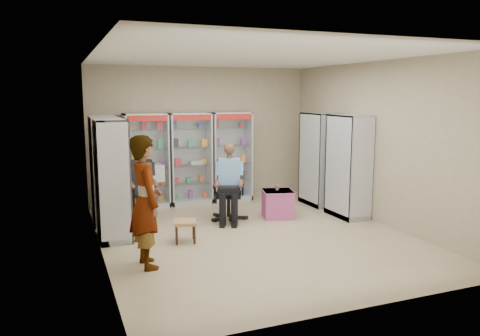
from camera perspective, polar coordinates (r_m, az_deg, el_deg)
name	(u,v)px	position (r m, az deg, el deg)	size (l,w,h in m)	color
floor	(253,235)	(8.10, 1.62, -8.21)	(6.00, 6.00, 0.00)	tan
room_shell	(254,120)	(7.75, 1.68, 5.83)	(5.02, 6.02, 3.01)	tan
cabinet_back_left	(147,161)	(10.10, -11.33, 0.86)	(0.90, 0.50, 2.00)	#B4B7BC
cabinet_back_mid	(190,159)	(10.30, -6.12, 1.15)	(0.90, 0.50, 2.00)	silver
cabinet_back_right	(231,157)	(10.59, -1.16, 1.41)	(0.90, 0.50, 2.00)	#A8ACAF
cabinet_right_far	(319,159)	(10.28, 9.61, 1.06)	(0.50, 0.90, 2.00)	silver
cabinet_right_near	(348,166)	(9.37, 13.07, 0.19)	(0.50, 0.90, 2.00)	#ACADB4
cabinet_left_far	(106,170)	(9.06, -16.07, -0.22)	(0.50, 0.90, 2.00)	#B8BBC0
cabinet_left_near	(112,180)	(7.98, -15.30, -1.40)	(0.50, 0.90, 2.00)	#B1B4B8
wooden_chair	(141,193)	(9.44, -11.93, -2.98)	(0.42, 0.42, 0.94)	#321A13
seated_customer	(141,183)	(9.35, -11.92, -1.84)	(0.44, 0.60, 1.34)	black
office_chair	(229,192)	(8.96, -1.41, -2.92)	(0.60, 0.60, 1.09)	black
seated_shopkeeper	(229,185)	(8.89, -1.30, -2.04)	(0.46, 0.64, 1.39)	#6EAFDA
pink_trunk	(278,204)	(9.21, 4.62, -4.39)	(0.56, 0.54, 0.54)	#AB4483
tea_glass	(277,187)	(9.20, 4.55, -2.35)	(0.07, 0.07, 0.11)	#501806
woven_stool_a	(283,206)	(9.39, 5.25, -4.64)	(0.38, 0.38, 0.38)	#9F8043
woven_stool_b	(185,231)	(7.76, -6.69, -7.68)	(0.36, 0.36, 0.36)	olive
standing_man	(146,202)	(6.59, -11.42, -4.05)	(0.68, 0.44, 1.85)	gray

